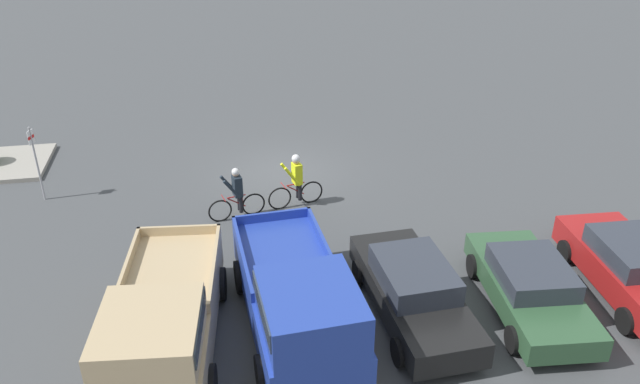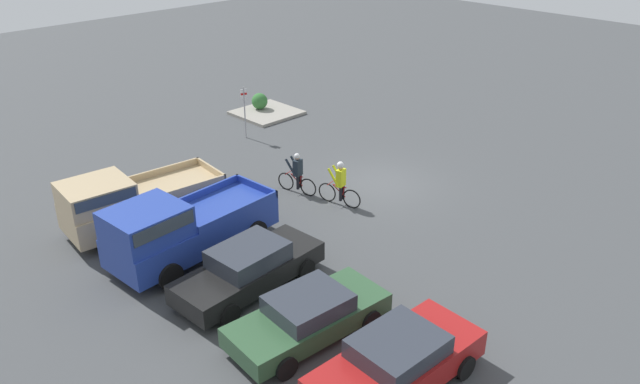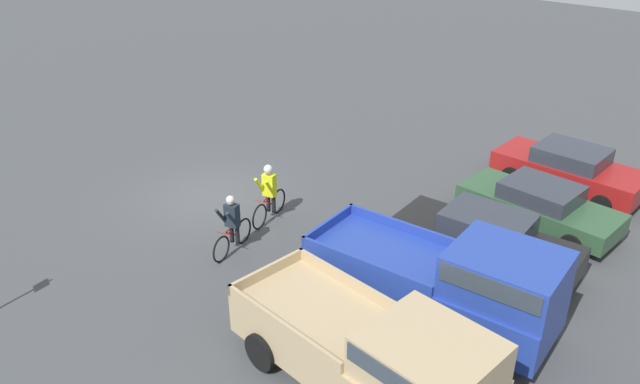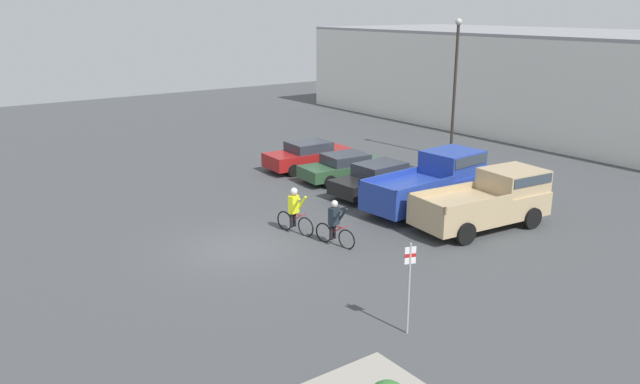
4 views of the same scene
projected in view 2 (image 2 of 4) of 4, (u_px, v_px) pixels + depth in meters
The scene contains 11 objects.
ground_plane at pixel (379, 183), 25.10m from camera, with size 80.00×80.00×0.00m, color #424447.
sedan_0 at pixel (397, 362), 14.63m from camera, with size 2.21×4.62×1.44m.
sedan_1 at pixel (309, 316), 16.32m from camera, with size 2.24×4.57×1.29m.
sedan_2 at pixel (249, 268), 18.25m from camera, with size 2.10×4.80×1.44m.
pickup_truck_0 at pixel (179, 228), 19.48m from camera, with size 2.54×5.71×2.26m.
pickup_truck_1 at pixel (131, 201), 21.32m from camera, with size 2.69×5.59×2.09m.
cyclist_0 at pixel (297, 173), 24.01m from camera, with size 1.74×0.55×1.67m.
cyclist_1 at pixel (340, 183), 23.07m from camera, with size 1.79×0.55×1.76m.
fire_lane_sign at pixel (245, 108), 28.98m from camera, with size 0.12×0.29×2.48m.
curb_island at pixel (267, 113), 32.64m from camera, with size 2.93×2.99×0.15m, color gray.
shrub at pixel (260, 101), 32.80m from camera, with size 0.84×0.84×0.84m.
Camera 2 is at (-14.42, 17.65, 10.79)m, focal length 35.00 mm.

